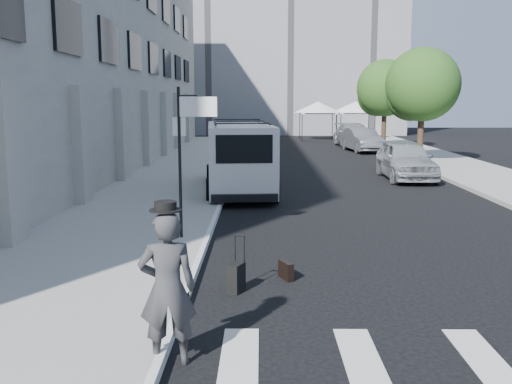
{
  "coord_description": "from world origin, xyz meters",
  "views": [
    {
      "loc": [
        -0.72,
        -9.89,
        3.36
      ],
      "look_at": [
        -0.83,
        2.79,
        1.3
      ],
      "focal_mm": 40.0,
      "sensor_mm": 36.0,
      "label": 1
    }
  ],
  "objects_px": {
    "businessman": "(167,289)",
    "parked_car_c": "(353,135)",
    "suitcase": "(236,277)",
    "parked_car_a": "(406,160)",
    "cargo_van": "(239,157)",
    "briefcase": "(286,270)",
    "parked_car_b": "(362,140)"
  },
  "relations": [
    {
      "from": "parked_car_b",
      "to": "suitcase",
      "type": "bearing_deg",
      "value": -112.22
    },
    {
      "from": "parked_car_a",
      "to": "parked_car_c",
      "type": "relative_size",
      "value": 0.84
    },
    {
      "from": "cargo_van",
      "to": "parked_car_b",
      "type": "height_order",
      "value": "cargo_van"
    },
    {
      "from": "parked_car_b",
      "to": "parked_car_c",
      "type": "distance_m",
      "value": 3.98
    },
    {
      "from": "suitcase",
      "to": "parked_car_a",
      "type": "xyz_separation_m",
      "value": [
        6.59,
        14.5,
        0.55
      ]
    },
    {
      "from": "briefcase",
      "to": "parked_car_c",
      "type": "xyz_separation_m",
      "value": [
        6.16,
        30.76,
        0.66
      ]
    },
    {
      "from": "businessman",
      "to": "cargo_van",
      "type": "relative_size",
      "value": 0.29
    },
    {
      "from": "briefcase",
      "to": "parked_car_b",
      "type": "bearing_deg",
      "value": 53.81
    },
    {
      "from": "briefcase",
      "to": "parked_car_a",
      "type": "relative_size",
      "value": 0.09
    },
    {
      "from": "suitcase",
      "to": "cargo_van",
      "type": "relative_size",
      "value": 0.15
    },
    {
      "from": "parked_car_b",
      "to": "parked_car_c",
      "type": "xyz_separation_m",
      "value": [
        0.08,
        3.98,
        0.06
      ]
    },
    {
      "from": "parked_car_a",
      "to": "parked_car_c",
      "type": "xyz_separation_m",
      "value": [
        0.48,
        17.0,
        0.01
      ]
    },
    {
      "from": "businessman",
      "to": "parked_car_a",
      "type": "relative_size",
      "value": 0.42
    },
    {
      "from": "businessman",
      "to": "parked_car_c",
      "type": "bearing_deg",
      "value": -110.88
    },
    {
      "from": "parked_car_a",
      "to": "parked_car_b",
      "type": "bearing_deg",
      "value": 88.73
    },
    {
      "from": "businessman",
      "to": "parked_car_a",
      "type": "height_order",
      "value": "businessman"
    },
    {
      "from": "cargo_van",
      "to": "briefcase",
      "type": "bearing_deg",
      "value": -87.99
    },
    {
      "from": "briefcase",
      "to": "suitcase",
      "type": "bearing_deg",
      "value": -164.21
    },
    {
      "from": "parked_car_c",
      "to": "businessman",
      "type": "bearing_deg",
      "value": -104.12
    },
    {
      "from": "suitcase",
      "to": "parked_car_c",
      "type": "xyz_separation_m",
      "value": [
        7.08,
        31.5,
        0.56
      ]
    },
    {
      "from": "briefcase",
      "to": "parked_car_c",
      "type": "bearing_deg",
      "value": 55.28
    },
    {
      "from": "briefcase",
      "to": "suitcase",
      "type": "height_order",
      "value": "suitcase"
    },
    {
      "from": "cargo_van",
      "to": "parked_car_a",
      "type": "relative_size",
      "value": 1.42
    },
    {
      "from": "parked_car_b",
      "to": "parked_car_c",
      "type": "bearing_deg",
      "value": 80.83
    },
    {
      "from": "suitcase",
      "to": "parked_car_c",
      "type": "bearing_deg",
      "value": 100.94
    },
    {
      "from": "businessman",
      "to": "suitcase",
      "type": "xyz_separation_m",
      "value": [
        0.74,
        2.76,
        -0.73
      ]
    },
    {
      "from": "cargo_van",
      "to": "parked_car_c",
      "type": "xyz_separation_m",
      "value": [
        7.43,
        20.55,
        -0.46
      ]
    },
    {
      "from": "parked_car_a",
      "to": "businessman",
      "type": "bearing_deg",
      "value": -112.53
    },
    {
      "from": "parked_car_c",
      "to": "parked_car_b",
      "type": "bearing_deg",
      "value": -92.48
    },
    {
      "from": "businessman",
      "to": "briefcase",
      "type": "relative_size",
      "value": 4.55
    },
    {
      "from": "briefcase",
      "to": "businessman",
      "type": "bearing_deg",
      "value": -138.62
    },
    {
      "from": "cargo_van",
      "to": "parked_car_a",
      "type": "distance_m",
      "value": 7.82
    }
  ]
}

